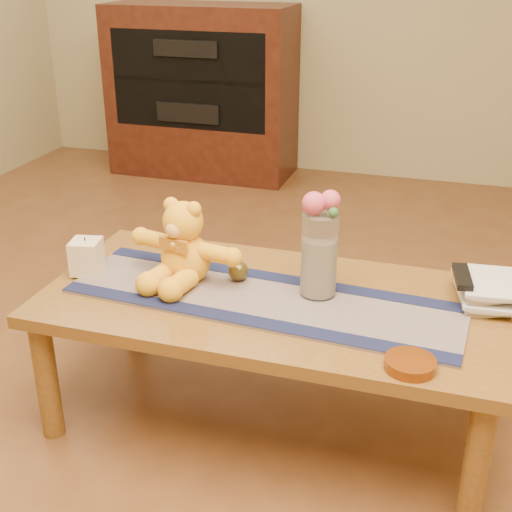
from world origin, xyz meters
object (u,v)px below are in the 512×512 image
(tv_remote, at_px, (462,277))
(amber_dish, at_px, (410,364))
(glass_vase, at_px, (319,255))
(bronze_ball, at_px, (238,271))
(book_bottom, at_px, (459,297))
(teddy_bear, at_px, (185,242))
(pillar_candle, at_px, (87,256))

(tv_remote, height_order, amber_dish, tv_remote)
(glass_vase, distance_m, bronze_ball, 0.28)
(glass_vase, xyz_separation_m, book_bottom, (0.42, 0.10, -0.13))
(teddy_bear, bearing_deg, pillar_candle, -159.63)
(glass_vase, bearing_deg, tv_remote, 12.18)
(glass_vase, distance_m, tv_remote, 0.43)
(pillar_candle, distance_m, tv_remote, 1.18)
(teddy_bear, relative_size, amber_dish, 2.83)
(teddy_bear, xyz_separation_m, glass_vase, (0.43, 0.02, 0.00))
(teddy_bear, height_order, bronze_ball, teddy_bear)
(bronze_ball, xyz_separation_m, tv_remote, (0.68, 0.07, 0.05))
(glass_vase, relative_size, amber_dish, 1.97)
(teddy_bear, distance_m, book_bottom, 0.86)
(glass_vase, height_order, amber_dish, glass_vase)
(glass_vase, distance_m, book_bottom, 0.45)
(pillar_candle, bearing_deg, book_bottom, 8.51)
(teddy_bear, distance_m, pillar_candle, 0.34)
(pillar_candle, distance_m, glass_vase, 0.76)
(amber_dish, bearing_deg, teddy_bear, 157.95)
(teddy_bear, distance_m, amber_dish, 0.80)
(teddy_bear, relative_size, pillar_candle, 3.36)
(pillar_candle, height_order, glass_vase, glass_vase)
(bronze_ball, height_order, tv_remote, tv_remote)
(book_bottom, bearing_deg, bronze_ball, 175.75)
(teddy_bear, bearing_deg, amber_dish, -11.10)
(amber_dish, bearing_deg, tv_remote, 75.62)
(pillar_candle, xyz_separation_m, bronze_ball, (0.49, 0.09, -0.02))
(bronze_ball, distance_m, book_bottom, 0.68)
(bronze_ball, bearing_deg, glass_vase, -3.44)
(teddy_bear, distance_m, bronze_ball, 0.19)
(bronze_ball, bearing_deg, teddy_bear, -167.41)
(teddy_bear, relative_size, tv_remote, 2.33)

